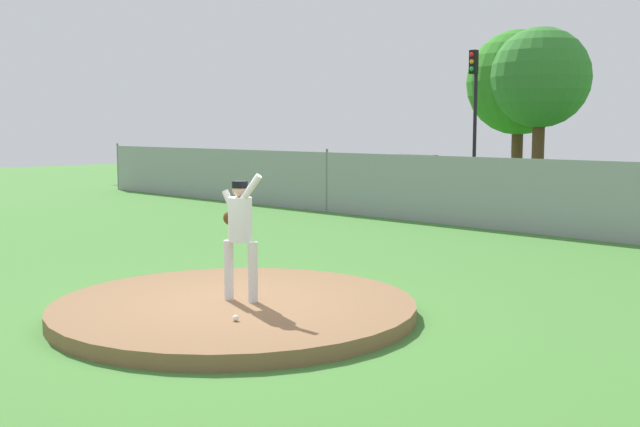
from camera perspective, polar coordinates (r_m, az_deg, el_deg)
The scene contains 10 objects.
ground_plane at distance 14.82m, azimuth 11.89°, elevation -3.44°, with size 80.00×80.00×0.00m, color #427A33.
pitchers_mound at distance 10.35m, azimuth -6.43°, elevation -7.07°, with size 4.88×4.88×0.19m, color brown.
pitcher_youth at distance 10.17m, azimuth -6.04°, elevation -1.03°, with size 0.78×0.32×1.73m.
baseball at distance 9.28m, azimuth -6.36°, elevation -7.81°, with size 0.07×0.07×0.07m, color white.
chainlink_fence at distance 18.19m, azimuth 18.76°, elevation 1.01°, with size 39.54×0.07×1.89m.
parked_car_champagne at distance 26.19m, azimuth 5.84°, elevation 2.58°, with size 1.95×4.39×1.57m.
traffic_cone_orange at distance 27.76m, azimuth 2.99°, elevation 1.80°, with size 0.40×0.40×0.55m.
traffic_light_near at distance 30.13m, azimuth 11.51°, elevation 8.58°, with size 0.28×0.46×5.47m.
tree_leaning_west at distance 35.63m, azimuth 14.72°, elevation 9.47°, with size 4.69×4.69×6.88m.
tree_tall_centre at distance 34.07m, azimuth 16.22°, elevation 9.73°, with size 4.26×4.26×6.77m.
Camera 1 is at (7.82, -6.34, 2.51)m, focal length 42.59 mm.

